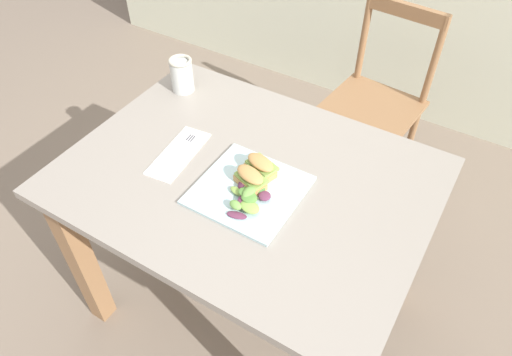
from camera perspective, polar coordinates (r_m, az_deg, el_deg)
name	(u,v)px	position (r m, az deg, el deg)	size (l,w,h in m)	color
ground_plane	(223,301)	(2.02, -3.99, -14.62)	(7.82, 7.82, 0.00)	#7A6B5B
dining_table	(247,205)	(1.53, -1.05, -3.25)	(1.10, 0.83, 0.74)	gray
chair_wooden_far	(375,103)	(2.27, 14.18, 8.80)	(0.44, 0.44, 0.87)	#8E6642
plate_lunch	(249,190)	(1.38, -0.86, -1.45)	(0.30, 0.30, 0.01)	silver
sandwich_half_front	(250,178)	(1.36, -0.68, -0.02)	(0.11, 0.09, 0.06)	tan
sandwich_half_back	(261,166)	(1.40, 0.58, 1.47)	(0.11, 0.09, 0.06)	tan
salad_mixed_greens	(248,196)	(1.33, -0.94, -2.16)	(0.13, 0.17, 0.04)	#602D47
napkin_folded	(178,153)	(1.52, -9.34, 2.94)	(0.10, 0.25, 0.00)	white
fork_on_napkin	(181,149)	(1.52, -9.01, 3.44)	(0.04, 0.19, 0.00)	silver
mason_jar_iced_tea	(182,76)	(1.76, -8.92, 12.04)	(0.08, 0.08, 0.13)	#C67528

